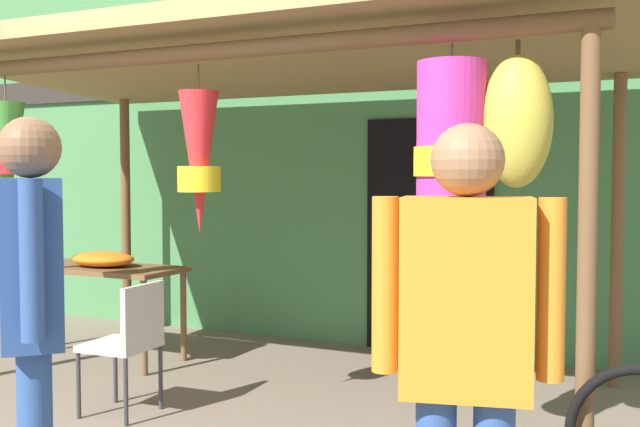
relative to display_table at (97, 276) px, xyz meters
The scene contains 8 objects.
ground_plane 2.02m from the display_table, 28.80° to the right, with size 30.00×30.00×0.00m, color #756656.
shop_facade 2.57m from the display_table, 41.93° to the left, with size 11.10×0.29×3.88m.
market_stall_canopy 2.39m from the display_table, ahead, with size 4.90×2.52×2.49m.
display_table is the anchor object (origin of this frame).
flower_heap_on_table 0.17m from the display_table, 14.52° to the right, with size 0.56×0.39×0.12m.
folding_chair 1.60m from the display_table, 41.27° to the right, with size 0.42×0.42×0.84m.
vendor_in_orange 4.47m from the display_table, 33.78° to the right, with size 0.58×0.31×1.68m.
customer_foreground 3.34m from the display_table, 52.31° to the right, with size 0.45×0.44×1.75m.
Camera 1 is at (2.62, -3.87, 1.53)m, focal length 42.32 mm.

